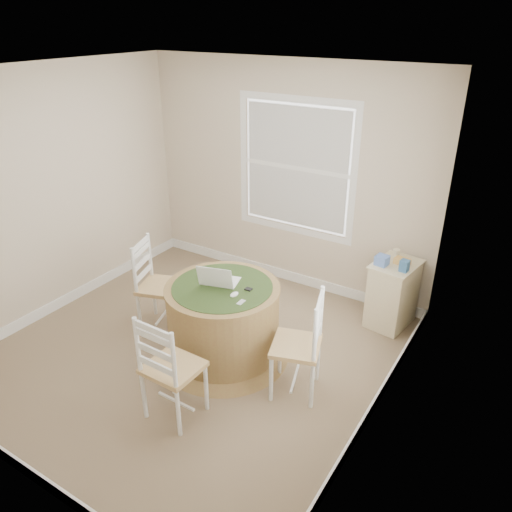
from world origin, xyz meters
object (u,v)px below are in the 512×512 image
Objects in this scene: chair_left at (160,286)px; chair_right at (296,345)px; round_table at (223,319)px; chair_near at (173,367)px; corner_chest at (392,294)px; laptop at (219,280)px.

chair_left and chair_right have the same top height.
round_table is at bearing -113.47° from chair_right.
chair_near is (0.97, -0.93, 0.00)m from chair_left.
chair_left is 1.33× the size of corner_chest.
corner_chest is at bearing -75.33° from chair_left.
chair_left is (-0.85, 0.08, 0.06)m from round_table.
chair_near is 1.00× the size of chair_right.
chair_right is at bearing -113.90° from chair_left.
round_table is 1.31× the size of chair_right.
chair_right is 0.94m from laptop.
chair_near reaches higher than round_table.
corner_chest is at bearing 148.41° from chair_right.
chair_near is at bearing -83.99° from round_table.
laptop reaches higher than chair_left.
round_table is 0.82m from chair_right.
laptop reaches higher than chair_right.
chair_near is 2.38× the size of laptop.
laptop is at bearing -111.43° from chair_left.
chair_near is 1.33× the size of corner_chest.
round_table is 0.86m from chair_left.
chair_near is (0.12, -0.85, 0.06)m from round_table.
chair_left is at bearing -113.36° from chair_right.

